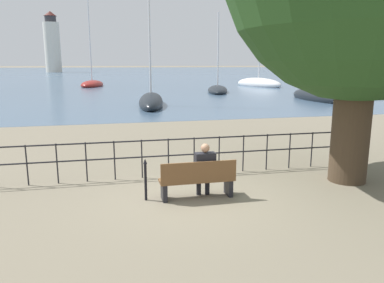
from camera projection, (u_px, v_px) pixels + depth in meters
The scene contains 12 objects.
ground_plane at pixel (197, 197), 8.65m from camera, with size 1000.00×1000.00×0.00m, color #7A705B.
harbor_water at pixel (109, 71), 162.74m from camera, with size 600.00×300.00×0.01m.
park_bench at pixel (198, 180), 8.50m from camera, with size 1.73×0.45×0.90m.
seated_person_left at pixel (205, 168), 8.56m from camera, with size 0.46×0.35×1.27m.
promenade_railing at pixel (181, 151), 10.23m from camera, with size 10.84×0.04×1.05m.
closed_umbrella at pixel (145, 177), 8.36m from camera, with size 0.09×0.09×0.97m.
sailboat_0 at pixel (258, 84), 50.72m from camera, with size 4.91×8.63×11.17m.
sailboat_1 at pixel (218, 90), 40.53m from camera, with size 4.13×8.25×8.62m.
sailboat_2 at pixel (151, 101), 27.49m from camera, with size 2.84×8.43×11.38m.
sailboat_3 at pixel (315, 96), 31.65m from camera, with size 1.92×7.07×9.53m.
sailboat_5 at pixel (92, 84), 50.51m from camera, with size 3.93×6.71×12.10m.
harbor_lighthouse at pixel (52, 44), 132.02m from camera, with size 5.46×5.46×20.95m.
Camera 1 is at (-1.95, -7.97, 3.03)m, focal length 35.00 mm.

